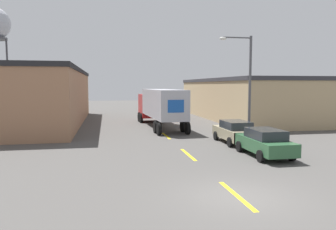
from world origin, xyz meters
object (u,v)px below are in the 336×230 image
Objects in this scene: semi_truck at (160,104)px; parked_car_right_mid at (235,132)px; parked_car_right_near at (264,142)px; street_lamp at (246,80)px.

parked_car_right_mid is at bearing -72.17° from semi_truck.
parked_car_right_mid is 1.00× the size of parked_car_right_near.
semi_truck is at bearing 122.25° from street_lamp.
parked_car_right_near is 7.33m from street_lamp.
parked_car_right_near is at bearing -103.90° from street_lamp.
street_lamp reaches higher than semi_truck.
parked_car_right_mid is 4.38m from street_lamp.
parked_car_right_near is 0.59× the size of street_lamp.
semi_truck is 2.77× the size of parked_car_right_near.
street_lamp is (1.51, 1.65, 3.76)m from parked_car_right_mid.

